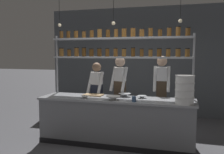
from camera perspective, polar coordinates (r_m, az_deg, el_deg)
ground_plane at (r=5.20m, az=0.86°, el=-14.90°), size 40.00×40.00×0.00m
back_wall at (r=7.45m, az=6.16°, el=3.59°), size 5.48×0.12×3.14m
prep_counter at (r=5.06m, az=0.86°, el=-10.01°), size 3.08×0.76×0.92m
spice_shelf_unit at (r=5.20m, az=1.85°, el=6.47°), size 2.96×0.28×2.33m
chef_left at (r=5.71m, az=-3.54°, el=-3.58°), size 0.41×0.34×1.60m
chef_center at (r=5.57m, az=1.82°, el=-2.85°), size 0.42×0.35×1.73m
chef_right at (r=5.59m, az=11.26°, el=-2.79°), size 0.37×0.31×1.75m
container_stack at (r=4.53m, az=16.27°, el=-2.79°), size 0.34×0.34×0.51m
cutting_board at (r=5.29m, az=-4.30°, el=-4.09°), size 0.40×0.26×0.02m
prep_bowl_near_left at (r=4.76m, az=0.25°, el=-4.84°), size 0.28×0.28×0.08m
prep_bowl_center_front at (r=5.12m, az=2.90°, el=-4.15°), size 0.26×0.26×0.07m
prep_bowl_center_back at (r=5.00m, az=6.88°, el=-4.54°), size 0.18×0.18×0.05m
prep_bowl_near_right at (r=4.98m, az=-6.17°, el=-4.59°), size 0.17×0.17×0.05m
serving_cup_front at (r=4.60m, az=5.05°, el=-5.04°), size 0.08×0.08×0.10m
pendant_light_row at (r=4.92m, az=0.69°, el=12.65°), size 2.47×0.07×0.75m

